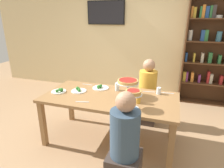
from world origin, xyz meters
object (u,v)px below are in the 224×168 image
Objects in this scene: television at (106,13)px; water_glass_clear_near at (117,87)px; diner_far_right at (147,96)px; water_glass_clear_far at (159,91)px; dining_table at (110,101)px; cutlery_knife_near at (82,102)px; deep_dish_pizza_stand at (128,83)px; beer_glass_amber_tall at (138,98)px; cutlery_fork_near at (88,85)px; personal_pizza_stand at (133,95)px; cutlery_fork_far at (149,92)px; diner_near_right at (124,151)px; salad_plate_far_diner at (79,90)px; bookshelf at (211,50)px; salad_plate_near_diner at (59,91)px; salad_plate_spare at (100,87)px; cutlery_knife_far at (168,93)px.

water_glass_clear_near is at bearing -65.51° from television.
diner_far_right is 11.55× the size of water_glass_clear_far.
dining_table is 2.58m from television.
cutlery_knife_near is at bearing -147.13° from water_glass_clear_far.
television reaches higher than deep_dish_pizza_stand.
diner_far_right is at bearing 89.37° from beer_glass_amber_tall.
cutlery_fork_near is at bearing -66.78° from diner_far_right.
personal_pizza_stand reaches higher than cutlery_fork_near.
water_glass_clear_near reaches higher than dining_table.
personal_pizza_stand is at bearing -66.73° from deep_dish_pizza_stand.
cutlery_fork_far is (0.08, 0.44, -0.07)m from beer_glass_amber_tall.
diner_near_right reaches higher than water_glass_clear_near.
cutlery_knife_near and cutlery_fork_far have the same top height.
salad_plate_far_diner is 0.40m from cutlery_knife_near.
cutlery_knife_near is at bearing -77.61° from television.
dining_table is 0.61m from cutlery_fork_far.
personal_pizza_stand is (1.20, -2.39, -0.98)m from television.
water_glass_clear_near is (-0.20, 0.17, -0.14)m from deep_dish_pizza_stand.
bookshelf is at bearing 56.35° from deep_dish_pizza_stand.
bookshelf reaches higher than television.
diner_near_right is 4.74× the size of personal_pizza_stand.
bookshelf reaches higher than salad_plate_near_diner.
salad_plate_far_diner is at bearing -176.32° from deep_dish_pizza_stand.
diner_far_right is 5.05× the size of salad_plate_far_diner.
bookshelf reaches higher than deep_dish_pizza_stand.
diner_far_right reaches higher than cutlery_knife_near.
television is 3.58× the size of salad_plate_spare.
salad_plate_far_diner is (0.30, -2.08, -1.14)m from television.
cutlery_knife_near and cutlery_knife_far have the same top height.
diner_far_right is 4.74× the size of personal_pizza_stand.
deep_dish_pizza_stand reaches higher than cutlery_knife_near.
salad_plate_near_diner is at bearing 170.40° from personal_pizza_stand.
television is at bearing 98.35° from salad_plate_far_diner.
diner_far_right is (0.01, 1.52, 0.00)m from diner_near_right.
diner_near_right reaches higher than water_glass_clear_far.
diner_far_right is at bearing -156.23° from cutlery_fork_near.
diner_near_right is 5.28× the size of salad_plate_near_diner.
cutlery_knife_far is at bearing 53.26° from beer_glass_amber_tall.
water_glass_clear_near reaches higher than cutlery_fork_near.
salad_plate_spare is 0.28m from water_glass_clear_near.
beer_glass_amber_tall is 0.45m from cutlery_fork_far.
water_glass_clear_near is at bearing -175.37° from water_glass_clear_far.
cutlery_knife_near is at bearing 109.94° from cutlery_fork_near.
salad_plate_near_diner is (0.04, -2.19, -1.14)m from television.
diner_far_right is 0.57m from cutlery_knife_far.
diner_near_right is 0.75m from beer_glass_amber_tall.
diner_near_right is at bearing -101.88° from water_glass_clear_far.
cutlery_fork_near is 1.00× the size of cutlery_knife_near.
cutlery_knife_far is at bearing 59.85° from personal_pizza_stand.
beer_glass_amber_tall is at bearing -60.85° from television.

